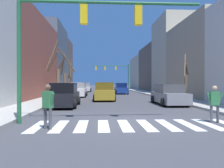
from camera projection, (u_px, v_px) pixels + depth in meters
name	position (u px, v px, depth m)	size (l,w,h in m)	color
ground_plane	(133.00, 122.00, 9.79)	(240.00, 240.00, 0.00)	#424247
building_row_left	(24.00, 52.00, 27.28)	(6.00, 49.22, 12.40)	beige
building_row_right	(175.00, 65.00, 35.80)	(6.00, 62.39, 12.05)	beige
crosswalk_stripes	(136.00, 125.00, 9.15)	(8.55, 2.60, 0.01)	white
traffic_signal_near	(77.00, 27.00, 9.59)	(8.11, 0.28, 5.73)	#236038
traffic_signal_far	(114.00, 71.00, 48.67)	(8.14, 0.28, 5.88)	#236038
car_driving_away_lane	(121.00, 89.00, 33.97)	(2.00, 4.83, 1.69)	navy
car_at_intersection	(104.00, 92.00, 21.62)	(2.11, 4.35, 1.80)	#A38423
car_driving_toward_lane	(86.00, 88.00, 41.67)	(2.06, 4.38, 1.68)	silver
car_parked_right_mid	(78.00, 90.00, 27.04)	(2.06, 4.63, 1.80)	white
car_parked_right_far	(64.00, 96.00, 16.03)	(2.07, 4.58, 1.76)	black
car_parked_left_mid	(169.00, 95.00, 17.58)	(2.08, 4.89, 1.64)	gray
pedestrian_waiting_at_curb	(48.00, 103.00, 8.39)	(0.64, 0.53, 1.73)	#4C4C51
pedestrian_on_left_sidewalk	(215.00, 101.00, 9.68)	(0.71, 0.26, 1.65)	#4C4C51
street_tree_right_near	(58.00, 73.00, 25.63)	(3.38, 1.82, 6.60)	brown
street_tree_left_far	(186.00, 81.00, 20.06)	(1.22, 2.34, 4.27)	brown
street_tree_right_mid	(71.00, 78.00, 39.87)	(0.89, 2.91, 6.12)	#473828
street_tree_left_mid	(63.00, 76.00, 31.40)	(1.71, 2.10, 5.64)	brown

